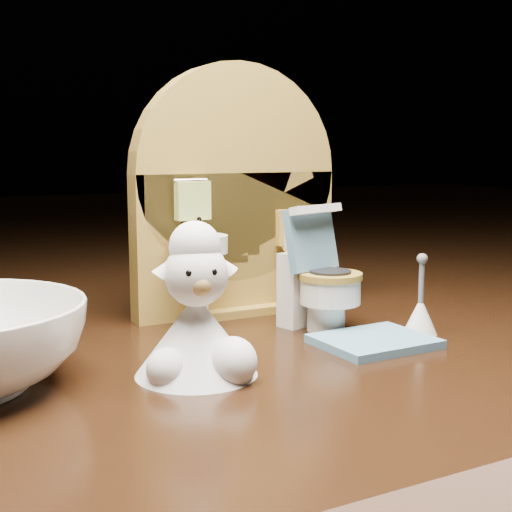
{
  "coord_description": "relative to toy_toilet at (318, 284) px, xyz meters",
  "views": [
    {
      "loc": [
        -0.19,
        -0.32,
        0.1
      ],
      "look_at": [
        -0.02,
        -0.0,
        0.05
      ],
      "focal_mm": 50.0,
      "sensor_mm": 36.0,
      "label": 1
    }
  ],
  "objects": [
    {
      "name": "plush_lamb",
      "position": [
        -0.09,
        -0.05,
        -0.0
      ],
      "size": [
        0.06,
        0.06,
        0.07
      ],
      "rotation": [
        0.0,
        0.0,
        -0.21
      ],
      "color": "white",
      "rests_on": "ground"
    },
    {
      "name": "bath_mat",
      "position": [
        0.01,
        -0.04,
        -0.02
      ],
      "size": [
        0.06,
        0.05,
        0.0
      ],
      "primitive_type": "cube",
      "rotation": [
        0.0,
        0.0,
        0.02
      ],
      "color": "#5683A0",
      "rests_on": "ground"
    },
    {
      "name": "backdrop_panel",
      "position": [
        -0.02,
        0.06,
        0.04
      ],
      "size": [
        0.13,
        0.05,
        0.15
      ],
      "color": "olive",
      "rests_on": "ground"
    },
    {
      "name": "toilet_brush",
      "position": [
        0.04,
        -0.04,
        -0.01
      ],
      "size": [
        0.02,
        0.02,
        0.04
      ],
      "color": "white",
      "rests_on": "ground"
    },
    {
      "name": "toy_toilet",
      "position": [
        0.0,
        0.0,
        0.0
      ],
      "size": [
        0.04,
        0.05,
        0.07
      ],
      "rotation": [
        0.0,
        0.0,
        0.28
      ],
      "color": "white",
      "rests_on": "ground"
    }
  ]
}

